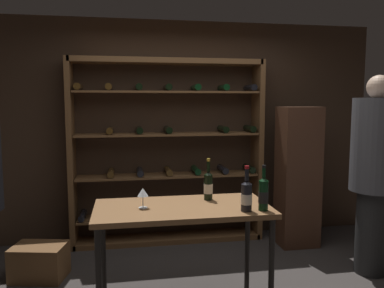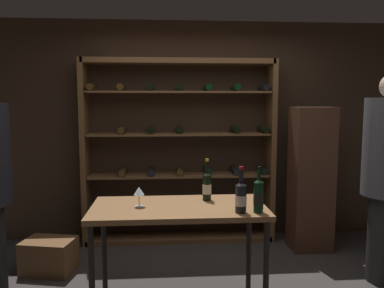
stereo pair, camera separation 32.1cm
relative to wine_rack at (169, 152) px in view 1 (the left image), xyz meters
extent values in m
cube|color=#3D2B1E|center=(0.17, 0.21, 0.23)|extent=(4.87, 0.10, 2.63)
cube|color=brown|center=(-1.11, 0.00, 0.00)|extent=(0.06, 0.32, 2.17)
cube|color=brown|center=(1.09, 0.00, 0.00)|extent=(0.06, 0.32, 2.17)
cube|color=brown|center=(-0.01, 0.00, 1.05)|extent=(2.20, 0.32, 0.06)
cube|color=brown|center=(-0.01, 0.00, -1.06)|extent=(2.20, 0.32, 0.06)
cube|color=brown|center=(-0.01, 0.00, -0.77)|extent=(2.12, 0.32, 0.02)
cylinder|color=black|center=(-1.01, 0.00, -0.72)|extent=(0.08, 0.30, 0.08)
cylinder|color=black|center=(-0.68, 0.00, -0.72)|extent=(0.08, 0.30, 0.08)
cylinder|color=black|center=(0.32, 0.00, -0.72)|extent=(0.08, 0.30, 0.08)
cylinder|color=black|center=(0.65, 0.00, -0.72)|extent=(0.08, 0.30, 0.08)
cylinder|color=black|center=(0.99, 0.00, -0.72)|extent=(0.08, 0.30, 0.08)
cube|color=brown|center=(-0.01, 0.00, -0.28)|extent=(2.12, 0.32, 0.02)
cylinder|color=#4C3314|center=(-0.68, 0.00, -0.23)|extent=(0.08, 0.30, 0.08)
cylinder|color=black|center=(-0.35, 0.00, -0.23)|extent=(0.08, 0.30, 0.08)
cylinder|color=#4C3314|center=(-0.01, 0.00, -0.23)|extent=(0.08, 0.30, 0.08)
cylinder|color=black|center=(0.32, 0.00, -0.23)|extent=(0.08, 0.30, 0.08)
cylinder|color=black|center=(0.65, 0.00, -0.23)|extent=(0.08, 0.30, 0.08)
cylinder|color=black|center=(0.99, 0.00, -0.23)|extent=(0.08, 0.30, 0.08)
cube|color=brown|center=(-0.01, 0.00, 0.21)|extent=(2.12, 0.32, 0.02)
cylinder|color=#4C3314|center=(-0.68, 0.00, 0.26)|extent=(0.08, 0.30, 0.08)
cylinder|color=black|center=(-0.35, 0.00, 0.26)|extent=(0.08, 0.30, 0.08)
cylinder|color=black|center=(-0.01, 0.00, 0.26)|extent=(0.08, 0.30, 0.08)
cylinder|color=black|center=(0.65, 0.00, 0.26)|extent=(0.08, 0.30, 0.08)
cylinder|color=black|center=(0.99, 0.00, 0.26)|extent=(0.08, 0.30, 0.08)
cube|color=brown|center=(-0.01, 0.00, 0.70)|extent=(2.12, 0.32, 0.02)
cylinder|color=#4C3314|center=(-1.01, 0.00, 0.75)|extent=(0.08, 0.30, 0.08)
cylinder|color=#4C3314|center=(-0.68, 0.00, 0.75)|extent=(0.08, 0.30, 0.08)
cylinder|color=black|center=(-0.35, 0.00, 0.75)|extent=(0.08, 0.30, 0.08)
cylinder|color=black|center=(-0.01, 0.00, 0.75)|extent=(0.08, 0.30, 0.08)
cylinder|color=black|center=(0.32, 0.00, 0.75)|extent=(0.08, 0.30, 0.08)
cylinder|color=black|center=(0.65, 0.00, 0.75)|extent=(0.08, 0.30, 0.08)
cylinder|color=black|center=(0.99, 0.00, 0.75)|extent=(0.08, 0.30, 0.08)
cube|color=brown|center=(-0.08, -1.62, -0.23)|extent=(1.34, 0.67, 0.04)
cylinder|color=black|center=(-0.71, -1.90, -0.67)|extent=(0.04, 0.04, 0.83)
cylinder|color=black|center=(0.54, -1.90, -0.67)|extent=(0.04, 0.04, 0.83)
cylinder|color=black|center=(-0.71, -1.33, -0.67)|extent=(0.04, 0.04, 0.83)
cylinder|color=black|center=(0.54, -1.33, -0.67)|extent=(0.04, 0.04, 0.83)
cylinder|color=black|center=(1.84, -1.20, -0.67)|extent=(0.30, 0.30, 0.82)
cylinder|color=#4C4C51|center=(1.84, -1.20, 0.18)|extent=(0.46, 0.46, 0.89)
sphere|color=beige|center=(1.84, -1.20, 0.73)|extent=(0.22, 0.22, 0.22)
cube|color=brown|center=(-1.33, -0.78, -0.92)|extent=(0.54, 0.43, 0.32)
cube|color=#4C2D1E|center=(1.46, -0.37, -0.28)|extent=(0.44, 0.36, 1.62)
cylinder|color=black|center=(0.36, -1.83, -0.11)|extent=(0.08, 0.08, 0.20)
cone|color=black|center=(0.36, -1.83, 0.00)|extent=(0.08, 0.08, 0.03)
cylinder|color=black|center=(0.36, -1.83, 0.06)|extent=(0.03, 0.03, 0.09)
cylinder|color=maroon|center=(0.36, -1.83, 0.12)|extent=(0.03, 0.03, 0.02)
cylinder|color=silver|center=(0.36, -1.83, -0.12)|extent=(0.08, 0.08, 0.08)
cylinder|color=black|center=(0.49, -1.83, -0.10)|extent=(0.07, 0.07, 0.22)
cone|color=black|center=(0.49, -1.83, 0.02)|extent=(0.07, 0.07, 0.03)
cylinder|color=black|center=(0.49, -1.83, 0.07)|extent=(0.03, 0.03, 0.07)
cylinder|color=black|center=(0.49, -1.83, 0.12)|extent=(0.03, 0.03, 0.02)
cylinder|color=black|center=(0.49, -1.83, -0.11)|extent=(0.07, 0.07, 0.08)
cylinder|color=black|center=(0.15, -1.46, -0.11)|extent=(0.07, 0.07, 0.21)
cone|color=black|center=(0.15, -1.46, 0.01)|extent=(0.07, 0.07, 0.03)
cylinder|color=black|center=(0.15, -1.46, 0.07)|extent=(0.03, 0.03, 0.09)
cylinder|color=#B7932D|center=(0.15, -1.46, 0.12)|extent=(0.03, 0.03, 0.02)
cylinder|color=silver|center=(0.15, -1.46, -0.12)|extent=(0.07, 0.07, 0.08)
cylinder|color=silver|center=(-0.39, -1.62, -0.21)|extent=(0.07, 0.07, 0.00)
cylinder|color=silver|center=(-0.39, -1.62, -0.16)|extent=(0.01, 0.01, 0.09)
cone|color=silver|center=(-0.39, -1.62, -0.09)|extent=(0.08, 0.08, 0.06)
cylinder|color=#590A14|center=(-0.39, -1.62, -0.10)|extent=(0.05, 0.05, 0.02)
camera|label=1|loc=(-0.51, -4.47, 0.59)|focal=35.95mm
camera|label=2|loc=(-0.19, -4.51, 0.59)|focal=35.95mm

